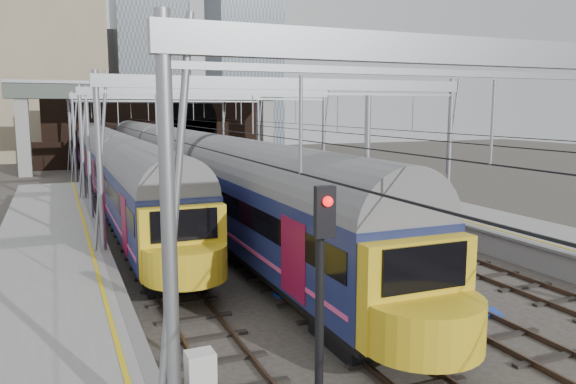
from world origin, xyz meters
name	(u,v)px	position (x,y,z in m)	size (l,w,h in m)	color
ground	(396,317)	(0.00, 0.00, 0.00)	(160.00, 160.00, 0.00)	#38332D
platform_left	(49,319)	(-10.18, 2.50, 0.55)	(4.32, 55.00, 1.12)	gray
tracks	(247,226)	(0.00, 15.00, 0.02)	(14.40, 80.00, 0.22)	#4C3828
overhead_line	(214,108)	(0.00, 21.49, 6.57)	(16.80, 80.00, 8.00)	gray
retaining_wall	(157,128)	(1.40, 51.93, 4.33)	(28.00, 2.75, 9.00)	black
overbridge	(153,102)	(0.00, 46.00, 7.27)	(28.00, 3.00, 9.25)	gray
city_skyline	(142,35)	(2.73, 70.48, 17.09)	(37.50, 27.50, 60.00)	tan
train_main	(158,156)	(-2.00, 31.85, 2.68)	(3.11, 71.87, 5.25)	black
train_second	(101,154)	(-6.00, 37.45, 2.58)	(2.96, 68.30, 5.03)	black
signal_near_left	(321,289)	(-5.32, -5.44, 3.25)	(0.38, 0.48, 5.20)	black
signal_near_centre	(394,236)	(-0.65, -0.76, 2.84)	(0.35, 0.45, 4.45)	black
relay_cabinet	(201,379)	(-7.04, -2.89, 0.62)	(0.62, 0.52, 1.25)	silver
equip_cover_a	(484,313)	(2.72, -0.91, 0.06)	(0.98, 0.69, 0.11)	#183EB8
equip_cover_b	(286,294)	(-2.45, 3.25, 0.05)	(0.81, 0.57, 0.09)	#183EB8
equip_cover_c	(454,273)	(4.71, 3.00, 0.05)	(0.80, 0.56, 0.09)	#183EB8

